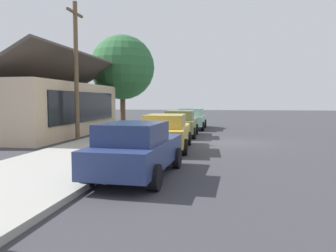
{
  "coord_description": "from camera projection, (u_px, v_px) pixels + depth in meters",
  "views": [
    {
      "loc": [
        -17.51,
        0.22,
        2.2
      ],
      "look_at": [
        -0.93,
        3.04,
        0.9
      ],
      "focal_mm": 35.35,
      "sensor_mm": 36.0,
      "label": 1
    }
  ],
  "objects": [
    {
      "name": "ground_plane",
      "position": [
        228.0,
        142.0,
        17.34
      ],
      "size": [
        120.0,
        120.0,
        0.0
      ],
      "primitive_type": "plane",
      "color": "#38383D"
    },
    {
      "name": "sidewalk_curb",
      "position": [
        125.0,
        139.0,
        18.27
      ],
      "size": [
        60.0,
        4.2,
        0.16
      ],
      "primitive_type": "cube",
      "color": "#A3A099",
      "rests_on": "ground"
    },
    {
      "name": "car_navy",
      "position": [
        137.0,
        149.0,
        9.44
      ],
      "size": [
        4.59,
        2.13,
        1.59
      ],
      "rotation": [
        0.0,
        0.0,
        -0.05
      ],
      "color": "navy",
      "rests_on": "ground"
    },
    {
      "name": "car_mustard",
      "position": [
        166.0,
        131.0,
        14.76
      ],
      "size": [
        4.98,
        2.24,
        1.59
      ],
      "rotation": [
        0.0,
        0.0,
        0.05
      ],
      "color": "gold",
      "rests_on": "ground"
    },
    {
      "name": "car_olive",
      "position": [
        181.0,
        123.0,
        20.22
      ],
      "size": [
        4.46,
        2.09,
        1.59
      ],
      "rotation": [
        0.0,
        0.0,
        0.03
      ],
      "color": "olive",
      "rests_on": "ground"
    },
    {
      "name": "car_seafoam",
      "position": [
        192.0,
        119.0,
        25.41
      ],
      "size": [
        4.63,
        2.1,
        1.59
      ],
      "rotation": [
        0.0,
        0.0,
        0.0
      ],
      "color": "#9ED1BC",
      "rests_on": "ground"
    },
    {
      "name": "storefront_building",
      "position": [
        39.0,
        107.0,
        21.21
      ],
      "size": [
        12.04,
        6.78,
        5.13
      ],
      "color": "#CCB293",
      "rests_on": "ground"
    },
    {
      "name": "shade_tree",
      "position": [
        122.0,
        68.0,
        27.96
      ],
      "size": [
        5.41,
        5.41,
        7.7
      ],
      "color": "brown",
      "rests_on": "ground"
    },
    {
      "name": "traffic_light_main",
      "position": [
        50.0,
        4.0,
        4.42
      ],
      "size": [
        0.37,
        2.79,
        5.2
      ],
      "color": "#383833",
      "rests_on": "ground"
    },
    {
      "name": "utility_pole_wooden",
      "position": [
        76.0,
        69.0,
        17.99
      ],
      "size": [
        1.8,
        0.24,
        7.5
      ],
      "color": "brown",
      "rests_on": "ground"
    },
    {
      "name": "fire_hydrant_red",
      "position": [
        151.0,
        131.0,
        18.28
      ],
      "size": [
        0.22,
        0.22,
        0.71
      ],
      "color": "red",
      "rests_on": "sidewalk_curb"
    }
  ]
}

